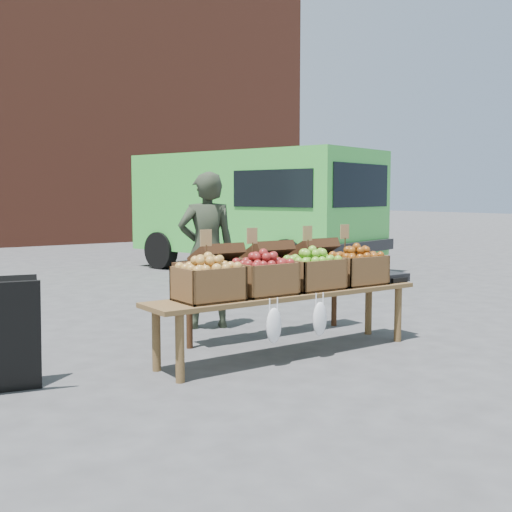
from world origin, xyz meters
TOP-DOWN VIEW (x-y plane):
  - ground at (0.00, 0.00)m, footprint 80.00×80.00m
  - delivery_van at (4.43, 4.99)m, footprint 3.47×5.31m
  - vendor at (1.00, 0.96)m, footprint 0.71×0.59m
  - chalkboard_sign at (-1.39, -0.13)m, footprint 0.61×0.42m
  - back_table at (1.29, 0.26)m, footprint 2.10×0.44m
  - display_bench at (0.99, -0.46)m, footprint 2.70×0.56m
  - crate_golden_apples at (0.16, -0.46)m, footprint 0.50×0.40m
  - crate_russet_pears at (0.71, -0.46)m, footprint 0.50×0.40m
  - crate_red_apples at (1.26, -0.46)m, footprint 0.50×0.40m
  - crate_green_apples at (1.81, -0.46)m, footprint 0.50×0.40m
  - weighing_scale at (2.24, -0.46)m, footprint 0.34×0.30m

SIDE VIEW (x-z plane):
  - ground at x=0.00m, z-range 0.00..0.00m
  - display_bench at x=0.99m, z-range 0.00..0.57m
  - chalkboard_sign at x=-1.39m, z-range 0.00..0.85m
  - back_table at x=1.29m, z-range 0.00..1.04m
  - weighing_scale at x=2.24m, z-range 0.57..0.65m
  - crate_golden_apples at x=0.16m, z-range 0.57..0.85m
  - crate_russet_pears at x=0.71m, z-range 0.57..0.85m
  - crate_red_apples at x=1.26m, z-range 0.57..0.85m
  - crate_green_apples at x=1.81m, z-range 0.57..0.85m
  - vendor at x=1.00m, z-range 0.00..1.67m
  - delivery_van at x=4.43m, z-range 0.00..2.19m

